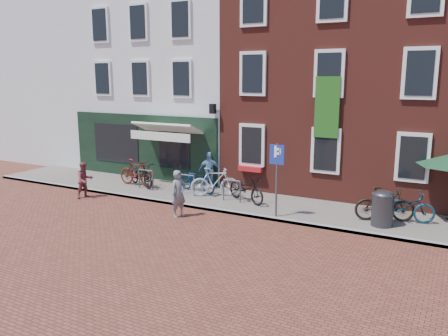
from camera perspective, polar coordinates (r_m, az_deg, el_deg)
The scene contains 17 objects.
ground at distance 16.34m, azimuth -2.53°, elevation -5.31°, with size 80.00×80.00×0.00m, color brown.
sidewalk at distance 17.15m, azimuth 2.92°, elevation -4.32°, with size 24.00×3.00×0.10m, color slate.
building_stucco at distance 24.23m, azimuth -4.38°, elevation 10.93°, with size 8.00×8.00×9.00m, color silver.
building_brick_mid at distance 21.31m, azimuth 12.06°, elevation 11.99°, with size 6.00×8.00×10.00m, color maroon.
filler_left at distance 28.96m, azimuth -17.21°, elevation 10.55°, with size 7.00×8.00×9.00m, color silver.
litter_bin at distance 15.04m, azimuth 19.28°, elevation -4.57°, with size 0.66×0.66×1.21m.
parking_sign at distance 14.98m, azimuth 6.64°, elevation 0.11°, with size 0.50×0.08×2.47m.
woman at distance 15.45m, azimuth -5.70°, elevation -3.24°, with size 0.59×0.39×1.61m, color slate.
boy at distance 18.62m, azimuth -17.06°, elevation -1.45°, with size 0.69×0.54×1.43m, color brown.
cafe_person at distance 18.92m, azimuth -1.82°, elevation -0.28°, with size 0.89×0.37×1.53m, color #7BAAD3.
bicycle_0 at distance 19.63m, azimuth -10.35°, elevation -0.78°, with size 0.68×1.95×1.02m, color black.
bicycle_1 at distance 19.71m, azimuth -10.90°, elevation -0.58°, with size 0.53×1.89×1.13m, color #501510.
bicycle_2 at distance 18.39m, azimuth -3.39°, elevation -1.44°, with size 0.68×1.95×1.02m, color #051E4C.
bicycle_3 at distance 17.68m, azimuth -1.17°, elevation -1.76°, with size 0.53×1.89×1.13m, color #B3B3B5.
bicycle_4 at distance 16.94m, azimuth 2.81°, elevation -2.56°, with size 0.68×1.95×1.02m, color black.
bicycle_5 at distance 15.55m, azimuth 19.53°, elevation -4.29°, with size 0.53×1.89×1.13m, color black.
bicycle_6 at distance 15.66m, azimuth 21.55°, elevation -4.54°, with size 0.68×1.95×1.02m, color #0F384B.
Camera 1 is at (8.02, -13.44, 4.71)m, focal length 36.45 mm.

